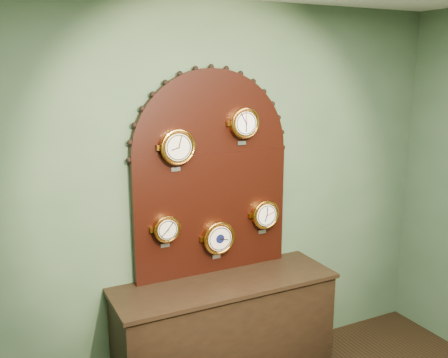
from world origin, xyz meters
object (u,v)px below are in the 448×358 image
arabic_clock (244,123)px  hygrometer (166,229)px  display_board (212,167)px  roman_clock (177,147)px  barometer (218,238)px  shop_counter (225,335)px  tide_clock (265,214)px

arabic_clock → hygrometer: 0.93m
display_board → roman_clock: bearing=-167.0°
roman_clock → barometer: roman_clock is taller
hygrometer → arabic_clock: bearing=-0.1°
shop_counter → roman_clock: 1.44m
shop_counter → hygrometer: (-0.38, 0.15, 0.84)m
barometer → tide_clock: size_ratio=1.09×
roman_clock → hygrometer: (-0.09, 0.00, -0.57)m
tide_clock → arabic_clock: bearing=180.0°
display_board → tide_clock: (0.41, -0.07, -0.39)m
display_board → roman_clock: 0.35m
roman_clock → arabic_clock: (0.52, 0.00, 0.14)m
roman_clock → arabic_clock: arabic_clock is taller
hygrometer → barometer: hygrometer is taller
shop_counter → hygrometer: 0.93m
display_board → roman_clock: display_board is taller
shop_counter → roman_clock: size_ratio=5.32×
barometer → hygrometer: bearing=179.8°
barometer → roman_clock: bearing=180.0°
hygrometer → tide_clock: (0.80, -0.00, -0.00)m
roman_clock → tide_clock: 0.91m
hygrometer → barometer: bearing=-0.2°
tide_clock → barometer: bearing=-179.9°
arabic_clock → shop_counter: bearing=-146.0°
hygrometer → tide_clock: 0.80m
shop_counter → display_board: size_ratio=1.05×
shop_counter → roman_clock: bearing=152.2°
hygrometer → barometer: size_ratio=0.81×
roman_clock → barometer: size_ratio=1.00×
roman_clock → arabic_clock: bearing=0.1°
shop_counter → barometer: bearing=83.0°
shop_counter → arabic_clock: arabic_clock is taller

